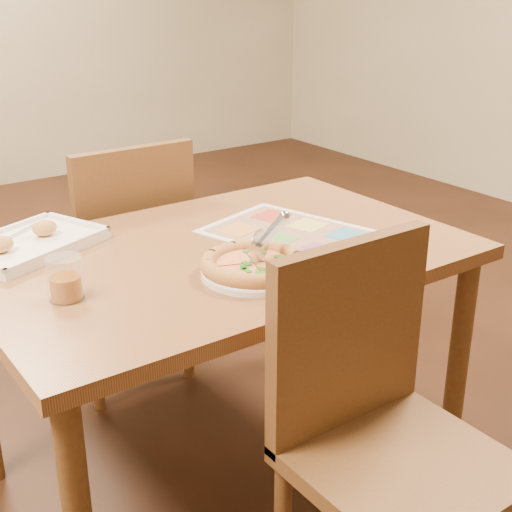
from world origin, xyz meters
TOP-DOWN VIEW (x-y plane):
  - room at (0.00, 0.00)m, footprint 7.00×7.00m
  - dining_table at (0.00, 0.00)m, footprint 1.30×0.85m
  - chair_near at (0.00, -0.60)m, footprint 0.42×0.42m
  - chair_far at (-0.00, 0.60)m, footprint 0.42×0.42m
  - plate at (-0.02, -0.20)m, footprint 0.32×0.32m
  - pizza at (-0.03, -0.19)m, footprint 0.27×0.27m
  - pizza_cutter at (0.02, -0.18)m, footprint 0.16×0.07m
  - appetizer_tray at (-0.42, 0.30)m, footprint 0.43×0.37m
  - glass_tumbler at (-0.46, -0.06)m, footprint 0.08×0.08m
  - menu at (0.23, -0.02)m, footprint 0.46×0.55m

SIDE VIEW (x-z plane):
  - chair_near at x=0.00m, z-range 0.33..0.80m
  - chair_far at x=0.00m, z-range 0.33..0.80m
  - dining_table at x=0.00m, z-range 0.27..0.99m
  - menu at x=0.23m, z-range 0.72..0.72m
  - plate at x=-0.02m, z-range 0.72..0.73m
  - appetizer_tray at x=-0.42m, z-range 0.70..0.77m
  - pizza at x=-0.03m, z-range 0.73..0.77m
  - glass_tumbler at x=-0.46m, z-range 0.71..0.82m
  - pizza_cutter at x=0.02m, z-range 0.76..0.85m
  - room at x=0.00m, z-range -2.15..4.85m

